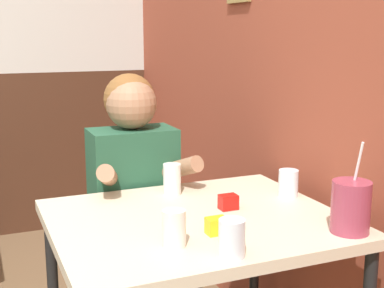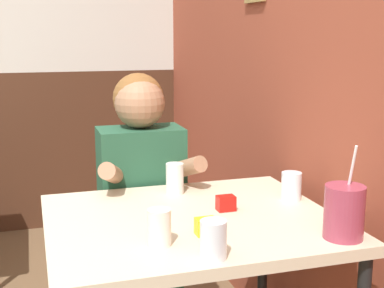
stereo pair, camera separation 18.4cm
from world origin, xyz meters
TOP-DOWN VIEW (x-y plane):
  - brick_wall_right at (1.23, 1.24)m, footprint 0.08×4.47m
  - main_table at (0.67, 0.29)m, footprint 0.92×0.77m
  - person_seated at (0.61, 0.80)m, footprint 0.42×0.40m
  - cocktail_pitcher at (1.04, -0.01)m, footprint 0.12×0.12m
  - glass_near_pitcher at (1.06, 0.37)m, footprint 0.07×0.07m
  - glass_center at (0.69, 0.56)m, footprint 0.07×0.07m
  - glass_far_side at (0.52, 0.09)m, footprint 0.07×0.07m
  - glass_by_brick at (0.63, -0.03)m, footprint 0.07×0.07m
  - condiment_ketchup at (0.80, 0.32)m, footprint 0.06×0.04m
  - condiment_mustard at (0.67, 0.13)m, footprint 0.06×0.04m

SIDE VIEW (x-z plane):
  - person_seated at x=0.61m, z-range 0.03..1.24m
  - main_table at x=0.67m, z-range 0.31..1.08m
  - condiment_ketchup at x=0.80m, z-range 0.77..0.82m
  - condiment_mustard at x=0.67m, z-range 0.77..0.82m
  - glass_near_pitcher at x=1.06m, z-range 0.77..0.87m
  - glass_by_brick at x=0.63m, z-range 0.77..0.88m
  - glass_far_side at x=0.52m, z-range 0.77..0.88m
  - glass_center at x=0.69m, z-range 0.77..0.89m
  - cocktail_pitcher at x=1.04m, z-range 0.72..0.99m
  - brick_wall_right at x=1.23m, z-range 0.00..2.70m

